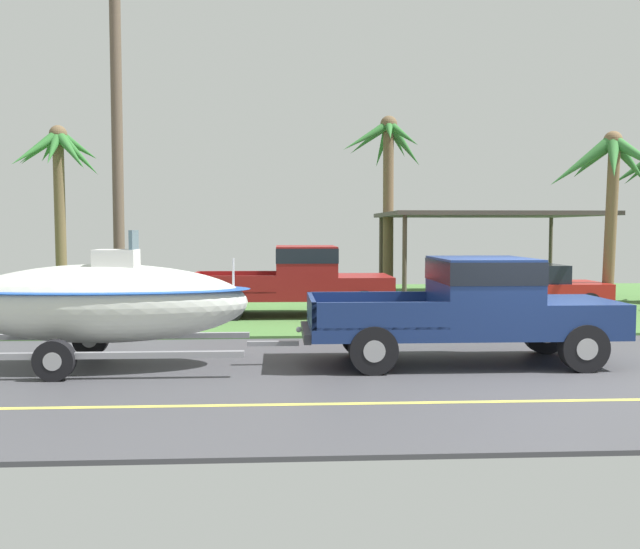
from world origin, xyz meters
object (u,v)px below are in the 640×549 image
Objects in this scene: boat_on_trailer at (101,302)px; carport_awning at (486,216)px; palm_tree_near_right at (59,164)px; utility_pole at (117,132)px; parked_sedan_near at (522,290)px; palm_tree_mid at (610,175)px; parked_pickup_background at (305,278)px; palm_tree_far_left at (388,162)px; pickup_truck_towing at (480,305)px.

boat_on_trailer is 15.61m from carport_awning.
utility_pole is at bearing -66.79° from palm_tree_near_right.
parked_sedan_near is 3.89m from palm_tree_mid.
palm_tree_far_left is (3.23, 6.58, 3.69)m from parked_pickup_background.
parked_sedan_near is at bearing 65.54° from pickup_truck_towing.
palm_tree_near_right is at bearing 174.49° from carport_awning.
palm_tree_far_left is at bearing 62.29° from boat_on_trailer.
carport_awning is at bearing 49.31° from boat_on_trailer.
carport_awning is (3.55, 11.77, 1.76)m from pickup_truck_towing.
palm_tree_near_right is at bearing -179.87° from palm_tree_far_left.
utility_pole is at bearing -160.60° from parked_sedan_near.
palm_tree_far_left is (-2.86, 6.11, 4.07)m from parked_sedan_near.
pickup_truck_towing reaches higher than parked_sedan_near.
palm_tree_near_right is (-11.18, 13.19, 3.57)m from pickup_truck_towing.
pickup_truck_towing is 9.07m from palm_tree_mid.
parked_pickup_background is 1.26× the size of parked_sedan_near.
utility_pole is (-12.48, -3.18, 0.62)m from palm_tree_mid.
palm_tree_far_left is 12.22m from utility_pole.
pickup_truck_towing is 7.22m from parked_pickup_background.
carport_awning reaches higher than parked_sedan_near.
pickup_truck_towing is at bearing -129.27° from palm_tree_mid.
palm_tree_far_left is 0.74× the size of utility_pole.
carport_awning is 1.18× the size of palm_tree_near_right.
pickup_truck_towing is 1.29× the size of parked_sedan_near.
palm_tree_mid reaches higher than parked_pickup_background.
palm_tree_near_right is (-14.41, 6.08, 3.94)m from parked_sedan_near.
palm_tree_far_left is at bearing 0.13° from palm_tree_near_right.
utility_pole is (-10.26, -3.61, 3.78)m from parked_sedan_near.
parked_pickup_background is at bearing -141.26° from carport_awning.
utility_pole reaches higher than palm_tree_near_right.
utility_pole reaches higher than parked_pickup_background.
parked_pickup_background is at bearing 60.74° from boat_on_trailer.
palm_tree_mid is 12.90m from utility_pole.
palm_tree_mid is at bearing -10.95° from parked_sedan_near.
palm_tree_mid reaches higher than boat_on_trailer.
pickup_truck_towing is 8.56m from utility_pole.
parked_pickup_background is at bearing -175.54° from parked_sedan_near.
palm_tree_far_left is (11.55, 0.03, 0.14)m from palm_tree_near_right.
parked_pickup_background is 1.09× the size of palm_tree_mid.
palm_tree_near_right is (-14.73, 1.42, 1.81)m from carport_awning.
parked_sedan_near is at bearing -93.88° from carport_awning.
palm_tree_far_left reaches higher than parked_sedan_near.
parked_sedan_near is at bearing -22.89° from palm_tree_near_right.
parked_sedan_near is at bearing 35.94° from boat_on_trailer.
pickup_truck_towing is at bearing -66.71° from parked_pickup_background.
parked_sedan_near is 0.86× the size of palm_tree_mid.
palm_tree_mid is at bearing 14.29° from utility_pole.
palm_tree_mid is at bearing 29.03° from boat_on_trailer.
palm_tree_mid reaches higher than carport_awning.
utility_pole is (-0.45, 3.50, 3.34)m from boat_on_trailer.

